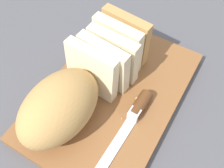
{
  "coord_description": "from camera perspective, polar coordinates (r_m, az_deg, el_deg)",
  "views": [
    {
      "loc": [
        -0.23,
        -0.14,
        0.46
      ],
      "look_at": [
        0.0,
        0.0,
        0.05
      ],
      "focal_mm": 42.11,
      "sensor_mm": 36.0,
      "label": 1
    }
  ],
  "objects": [
    {
      "name": "ground_plane",
      "position": [
        0.53,
        0.0,
        -3.22
      ],
      "size": [
        3.0,
        3.0,
        0.0
      ],
      "primitive_type": "plane",
      "color": "#4C4C51"
    },
    {
      "name": "crumb_stray_left",
      "position": [
        0.52,
        -7.89,
        -0.81
      ],
      "size": [
        0.01,
        0.01,
        0.01
      ],
      "primitive_type": "sphere",
      "color": "tan",
      "rests_on": "cutting_board"
    },
    {
      "name": "crumb_near_knife",
      "position": [
        0.48,
        2.16,
        -7.48
      ],
      "size": [
        0.0,
        0.0,
        0.0
      ],
      "primitive_type": "sphere",
      "color": "tan",
      "rests_on": "cutting_board"
    },
    {
      "name": "bread_knife",
      "position": [
        0.47,
        4.07,
        -7.87
      ],
      "size": [
        0.29,
        0.02,
        0.02
      ],
      "rotation": [
        0.0,
        0.0,
        3.14
      ],
      "color": "silver",
      "rests_on": "cutting_board"
    },
    {
      "name": "cutting_board",
      "position": [
        0.52,
        0.0,
        -2.57
      ],
      "size": [
        0.37,
        0.25,
        0.02
      ],
      "primitive_type": "cube",
      "rotation": [
        0.0,
        0.0,
        0.02
      ],
      "color": "brown",
      "rests_on": "ground_plane"
    },
    {
      "name": "bread_loaf",
      "position": [
        0.46,
        -6.85,
        -0.21
      ],
      "size": [
        0.3,
        0.13,
        0.1
      ],
      "rotation": [
        0.0,
        0.0,
        -0.07
      ],
      "color": "tan",
      "rests_on": "cutting_board"
    },
    {
      "name": "crumb_near_loaf",
      "position": [
        0.5,
        5.43,
        -3.15
      ],
      "size": [
        0.01,
        0.01,
        0.01
      ],
      "primitive_type": "sphere",
      "color": "tan",
      "rests_on": "cutting_board"
    }
  ]
}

